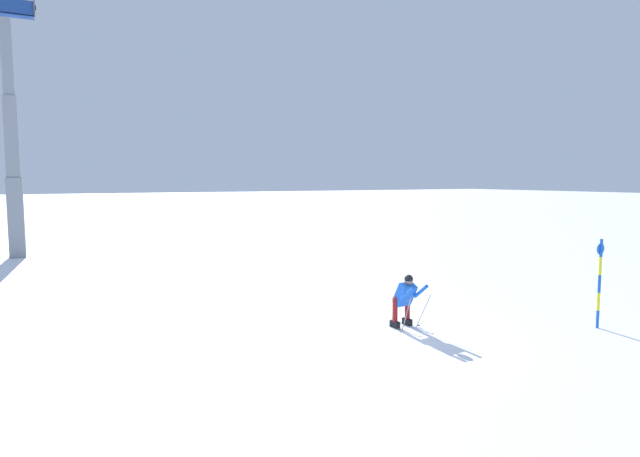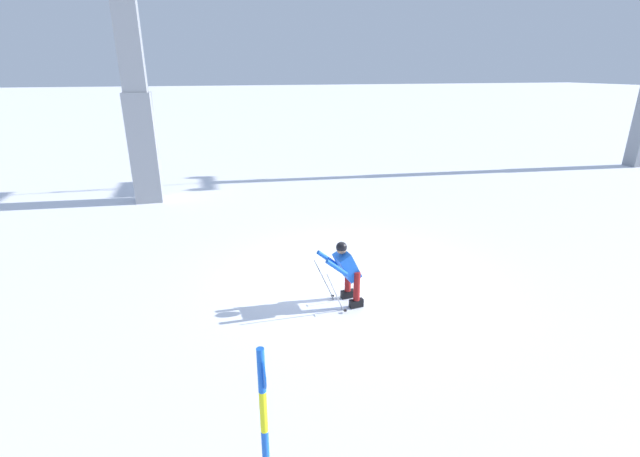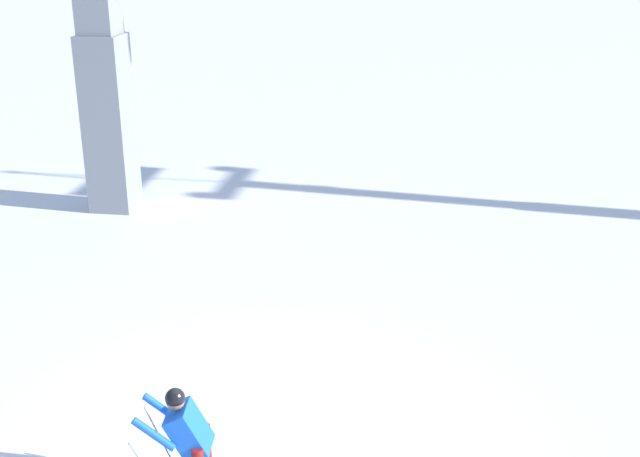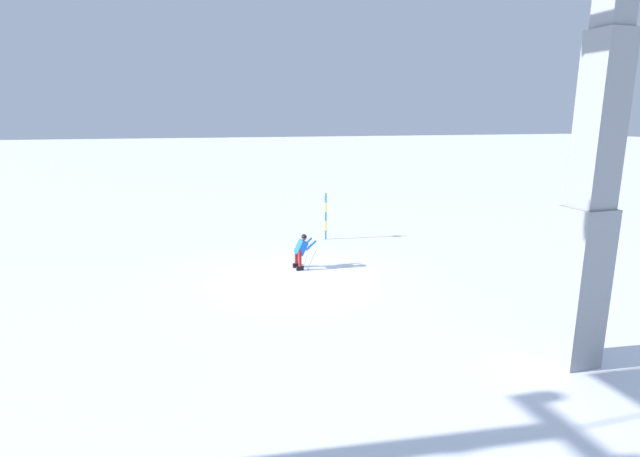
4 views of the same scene
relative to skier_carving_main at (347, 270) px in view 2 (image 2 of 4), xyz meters
name	(u,v)px [view 2 (image 2 of 4)]	position (x,y,z in m)	size (l,w,h in m)	color
ground_plane	(352,277)	(0.53, 1.14, -0.76)	(260.00, 260.00, 0.00)	white
skier_carving_main	(347,270)	(0.00, 0.00, 0.00)	(1.82, 0.75, 1.47)	white
lift_tower_near	(131,57)	(-4.42, 9.03, 4.10)	(0.90, 2.66, 11.84)	gray
trail_marker_pole	(265,442)	(-2.27, -4.25, 0.44)	(0.07, 0.28, 2.24)	blue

